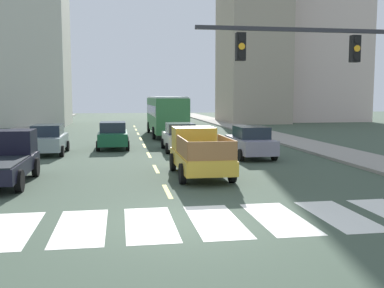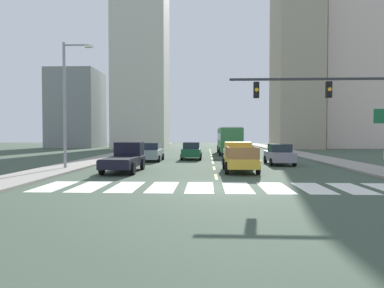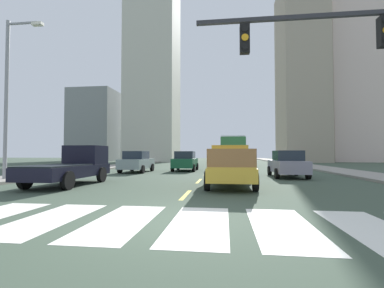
{
  "view_description": "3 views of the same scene",
  "coord_description": "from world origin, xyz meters",
  "px_view_note": "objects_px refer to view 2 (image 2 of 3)",
  "views": [
    {
      "loc": [
        -1.63,
        -11.61,
        3.36
      ],
      "look_at": [
        2.0,
        10.86,
        0.94
      ],
      "focal_mm": 42.1,
      "sensor_mm": 36.0,
      "label": 1
    },
    {
      "loc": [
        -0.58,
        -15.98,
        2.55
      ],
      "look_at": [
        -1.72,
        10.87,
        1.74
      ],
      "focal_mm": 31.53,
      "sensor_mm": 36.0,
      "label": 2
    },
    {
      "loc": [
        1.46,
        -5.94,
        1.55
      ],
      "look_at": [
        -0.53,
        10.14,
        2.11
      ],
      "focal_mm": 25.14,
      "sensor_mm": 36.0,
      "label": 3
    }
  ],
  "objects_px": {
    "pickup_stakebed": "(239,157)",
    "city_bus": "(229,139)",
    "pickup_dark": "(125,158)",
    "sedan_near_left": "(279,154)",
    "streetlight_left": "(67,100)",
    "sedan_far": "(234,152)",
    "sedan_mid": "(151,152)",
    "sedan_near_right": "(192,151)",
    "traffic_signal_gantry": "(351,102)"
  },
  "relations": [
    {
      "from": "pickup_stakebed",
      "to": "city_bus",
      "type": "distance_m",
      "value": 19.15
    },
    {
      "from": "pickup_dark",
      "to": "city_bus",
      "type": "height_order",
      "value": "city_bus"
    },
    {
      "from": "pickup_stakebed",
      "to": "sedan_near_left",
      "type": "distance_m",
      "value": 6.15
    },
    {
      "from": "pickup_dark",
      "to": "streetlight_left",
      "type": "relative_size",
      "value": 0.58
    },
    {
      "from": "sedan_far",
      "to": "sedan_near_left",
      "type": "height_order",
      "value": "same"
    },
    {
      "from": "sedan_mid",
      "to": "streetlight_left",
      "type": "distance_m",
      "value": 10.03
    },
    {
      "from": "sedan_near_left",
      "to": "streetlight_left",
      "type": "bearing_deg",
      "value": -163.89
    },
    {
      "from": "sedan_near_right",
      "to": "traffic_signal_gantry",
      "type": "xyz_separation_m",
      "value": [
        8.99,
        -15.8,
        3.36
      ]
    },
    {
      "from": "pickup_dark",
      "to": "city_bus",
      "type": "relative_size",
      "value": 0.48
    },
    {
      "from": "pickup_dark",
      "to": "city_bus",
      "type": "bearing_deg",
      "value": 68.49
    },
    {
      "from": "streetlight_left",
      "to": "pickup_dark",
      "type": "bearing_deg",
      "value": -10.13
    },
    {
      "from": "pickup_dark",
      "to": "streetlight_left",
      "type": "distance_m",
      "value": 6.0
    },
    {
      "from": "city_bus",
      "to": "sedan_near_left",
      "type": "xyz_separation_m",
      "value": [
        3.2,
        -14.24,
        -1.09
      ]
    },
    {
      "from": "pickup_dark",
      "to": "streetlight_left",
      "type": "height_order",
      "value": "streetlight_left"
    },
    {
      "from": "pickup_stakebed",
      "to": "city_bus",
      "type": "relative_size",
      "value": 0.48
    },
    {
      "from": "sedan_far",
      "to": "sedan_near_left",
      "type": "relative_size",
      "value": 1.0
    },
    {
      "from": "city_bus",
      "to": "streetlight_left",
      "type": "xyz_separation_m",
      "value": [
        -12.71,
        -18.84,
        3.02
      ]
    },
    {
      "from": "pickup_stakebed",
      "to": "sedan_far",
      "type": "height_order",
      "value": "pickup_stakebed"
    },
    {
      "from": "streetlight_left",
      "to": "sedan_near_right",
      "type": "bearing_deg",
      "value": 50.34
    },
    {
      "from": "pickup_dark",
      "to": "sedan_near_left",
      "type": "distance_m",
      "value": 12.75
    },
    {
      "from": "sedan_near_left",
      "to": "streetlight_left",
      "type": "height_order",
      "value": "streetlight_left"
    },
    {
      "from": "sedan_mid",
      "to": "sedan_near_left",
      "type": "distance_m",
      "value": 11.64
    },
    {
      "from": "sedan_near_right",
      "to": "city_bus",
      "type": "bearing_deg",
      "value": 64.67
    },
    {
      "from": "city_bus",
      "to": "streetlight_left",
      "type": "bearing_deg",
      "value": -126.14
    },
    {
      "from": "sedan_mid",
      "to": "sedan_near_right",
      "type": "height_order",
      "value": "same"
    },
    {
      "from": "city_bus",
      "to": "sedan_mid",
      "type": "xyz_separation_m",
      "value": [
        -7.98,
        -11.01,
        -1.09
      ]
    },
    {
      "from": "sedan_mid",
      "to": "sedan_far",
      "type": "height_order",
      "value": "same"
    },
    {
      "from": "sedan_mid",
      "to": "traffic_signal_gantry",
      "type": "relative_size",
      "value": 0.47
    },
    {
      "from": "traffic_signal_gantry",
      "to": "streetlight_left",
      "type": "height_order",
      "value": "streetlight_left"
    },
    {
      "from": "sedan_far",
      "to": "sedan_near_right",
      "type": "relative_size",
      "value": 1.0
    },
    {
      "from": "sedan_far",
      "to": "streetlight_left",
      "type": "distance_m",
      "value": 15.49
    },
    {
      "from": "sedan_mid",
      "to": "pickup_dark",
      "type": "bearing_deg",
      "value": -94.84
    },
    {
      "from": "sedan_far",
      "to": "streetlight_left",
      "type": "height_order",
      "value": "streetlight_left"
    },
    {
      "from": "sedan_mid",
      "to": "pickup_stakebed",
      "type": "bearing_deg",
      "value": -49.84
    },
    {
      "from": "sedan_near_right",
      "to": "pickup_stakebed",
      "type": "bearing_deg",
      "value": -69.16
    },
    {
      "from": "sedan_far",
      "to": "sedan_near_right",
      "type": "distance_m",
      "value": 4.51
    },
    {
      "from": "pickup_stakebed",
      "to": "traffic_signal_gantry",
      "type": "xyz_separation_m",
      "value": [
        5.24,
        -5.39,
        3.28
      ]
    },
    {
      "from": "pickup_dark",
      "to": "sedan_near_left",
      "type": "xyz_separation_m",
      "value": [
        11.56,
        5.37,
        -0.06
      ]
    },
    {
      "from": "pickup_dark",
      "to": "sedan_near_left",
      "type": "relative_size",
      "value": 1.18
    },
    {
      "from": "sedan_far",
      "to": "traffic_signal_gantry",
      "type": "distance_m",
      "value": 15.09
    },
    {
      "from": "sedan_mid",
      "to": "sedan_near_left",
      "type": "relative_size",
      "value": 1.0
    },
    {
      "from": "pickup_stakebed",
      "to": "sedan_far",
      "type": "relative_size",
      "value": 1.18
    },
    {
      "from": "pickup_stakebed",
      "to": "sedan_near_right",
      "type": "bearing_deg",
      "value": 109.77
    },
    {
      "from": "traffic_signal_gantry",
      "to": "streetlight_left",
      "type": "distance_m",
      "value": 18.31
    },
    {
      "from": "sedan_near_right",
      "to": "traffic_signal_gantry",
      "type": "height_order",
      "value": "traffic_signal_gantry"
    },
    {
      "from": "streetlight_left",
      "to": "sedan_mid",
      "type": "bearing_deg",
      "value": 58.86
    },
    {
      "from": "traffic_signal_gantry",
      "to": "sedan_mid",
      "type": "bearing_deg",
      "value": 133.19
    },
    {
      "from": "pickup_stakebed",
      "to": "sedan_near_right",
      "type": "relative_size",
      "value": 1.18
    },
    {
      "from": "pickup_stakebed",
      "to": "city_bus",
      "type": "height_order",
      "value": "city_bus"
    },
    {
      "from": "sedan_far",
      "to": "sedan_near_right",
      "type": "xyz_separation_m",
      "value": [
        -4.08,
        1.93,
        0.0
      ]
    }
  ]
}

